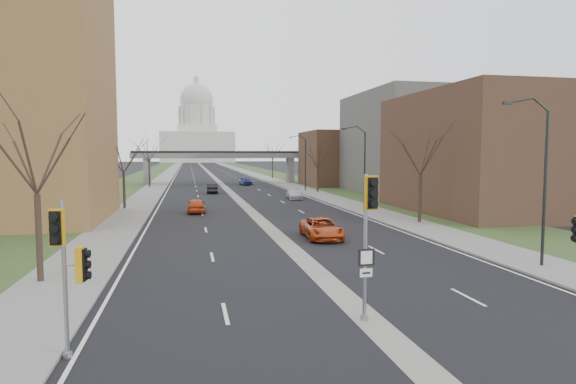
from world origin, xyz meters
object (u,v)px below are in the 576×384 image
object	(u,v)px
car_right_far	(246,181)
signal_pole_median	(369,220)
car_right_mid	(294,194)
signal_pole_left	(68,257)
car_right_near	(322,228)
car_left_near	(196,205)
car_left_far	(212,188)

from	to	relation	value
car_right_far	signal_pole_median	bearing A→B (deg)	-100.37
car_right_far	car_right_mid	bearing A→B (deg)	-91.02
signal_pole_left	car_right_near	bearing A→B (deg)	60.82
car_left_near	car_left_far	xyz separation A→B (m)	(2.79, 24.06, 0.01)
signal_pole_median	car_right_far	world-z (taller)	signal_pole_median
car_right_mid	car_left_near	bearing A→B (deg)	-131.97
car_left_near	signal_pole_median	bearing A→B (deg)	100.65
signal_pole_left	car_right_near	xyz separation A→B (m)	(12.49, 17.83, -2.32)
car_right_mid	car_right_far	bearing A→B (deg)	100.16
car_left_near	signal_pole_left	bearing A→B (deg)	84.75
car_left_far	car_right_mid	size ratio (longest dim) A/B	0.99
signal_pole_left	car_right_far	xyz separation A→B (m)	(13.96, 75.91, -2.28)
car_left_near	car_left_far	distance (m)	24.22
car_right_near	car_right_mid	xyz separation A→B (m)	(4.48, 29.04, -0.06)
car_left_near	car_right_near	size ratio (longest dim) A/B	0.83
signal_pole_median	car_left_near	distance (m)	33.96
signal_pole_left	car_left_far	bearing A→B (deg)	89.11
car_right_far	car_right_near	bearing A→B (deg)	-98.39
car_left_far	car_left_near	bearing A→B (deg)	86.30
signal_pole_left	car_right_far	world-z (taller)	signal_pole_left
signal_pole_median	car_right_far	distance (m)	74.95
car_left_far	car_right_mid	xyz separation A→B (m)	(10.06, -11.74, -0.08)
car_right_mid	car_right_far	world-z (taller)	car_right_far
car_left_far	car_right_far	xyz separation A→B (m)	(7.05, 17.29, 0.01)
signal_pole_median	car_left_far	size ratio (longest dim) A/B	1.17
signal_pole_median	car_left_far	world-z (taller)	signal_pole_median
car_left_near	car_left_far	size ratio (longest dim) A/B	0.96
car_left_far	car_right_far	bearing A→B (deg)	-109.29
signal_pole_median	car_right_mid	distance (m)	46.43
signal_pole_median	car_right_mid	xyz separation A→B (m)	(7.50, 45.72, -2.99)
car_right_near	car_right_far	world-z (taller)	car_right_far
signal_pole_left	car_left_near	distance (m)	34.88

